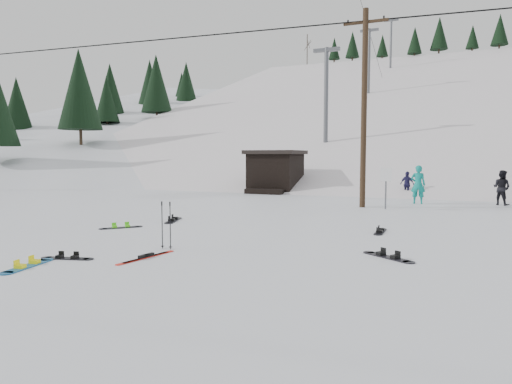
% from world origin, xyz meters
% --- Properties ---
extents(ground, '(200.00, 200.00, 0.00)m').
position_xyz_m(ground, '(0.00, 0.00, 0.00)').
color(ground, silver).
rests_on(ground, ground).
extents(ski_slope, '(60.00, 85.24, 65.97)m').
position_xyz_m(ski_slope, '(0.00, 55.00, -12.00)').
color(ski_slope, white).
rests_on(ski_slope, ground).
extents(ridge_left, '(47.54, 95.03, 58.38)m').
position_xyz_m(ridge_left, '(-36.00, 48.00, -11.00)').
color(ridge_left, silver).
rests_on(ridge_left, ground).
extents(treeline_left, '(20.00, 64.00, 10.00)m').
position_xyz_m(treeline_left, '(-34.00, 40.00, 0.00)').
color(treeline_left, black).
rests_on(treeline_left, ground).
extents(treeline_crest, '(50.00, 6.00, 10.00)m').
position_xyz_m(treeline_crest, '(0.00, 86.00, 0.00)').
color(treeline_crest, black).
rests_on(treeline_crest, ski_slope).
extents(utility_pole, '(2.00, 0.26, 9.00)m').
position_xyz_m(utility_pole, '(2.00, 14.00, 4.68)').
color(utility_pole, '#3A2819').
rests_on(utility_pole, ground).
extents(trail_sign, '(0.50, 0.09, 1.85)m').
position_xyz_m(trail_sign, '(3.10, 13.58, 1.27)').
color(trail_sign, '#595B60').
rests_on(trail_sign, ground).
extents(lift_hut, '(3.40, 4.10, 2.75)m').
position_xyz_m(lift_hut, '(-5.00, 20.94, 1.36)').
color(lift_hut, black).
rests_on(lift_hut, ground).
extents(lift_tower_near, '(2.20, 0.36, 8.00)m').
position_xyz_m(lift_tower_near, '(-4.00, 30.00, 7.86)').
color(lift_tower_near, '#595B60').
rests_on(lift_tower_near, ski_slope).
extents(lift_tower_mid, '(2.20, 0.36, 8.00)m').
position_xyz_m(lift_tower_mid, '(-4.00, 50.00, 14.36)').
color(lift_tower_mid, '#595B60').
rests_on(lift_tower_mid, ski_slope).
extents(lift_tower_far, '(2.20, 0.36, 8.00)m').
position_xyz_m(lift_tower_far, '(-4.00, 70.00, 20.86)').
color(lift_tower_far, '#595B60').
rests_on(lift_tower_far, ski_slope).
extents(hero_snowboard, '(0.50, 1.48, 0.11)m').
position_xyz_m(hero_snowboard, '(-2.51, -0.42, 0.03)').
color(hero_snowboard, '#176098').
rests_on(hero_snowboard, ground).
extents(hero_skis, '(0.37, 1.76, 0.09)m').
position_xyz_m(hero_skis, '(-0.68, 1.29, 0.03)').
color(hero_skis, red).
rests_on(hero_skis, ground).
extents(ski_poles, '(0.34, 0.09, 1.22)m').
position_xyz_m(ski_poles, '(-0.86, 2.37, 0.62)').
color(ski_poles, black).
rests_on(ski_poles, ground).
extents(board_scatter_a, '(1.24, 0.51, 0.09)m').
position_xyz_m(board_scatter_a, '(-2.30, 0.49, 0.02)').
color(board_scatter_a, black).
rests_on(board_scatter_a, ground).
extents(board_scatter_b, '(0.74, 1.56, 0.11)m').
position_xyz_m(board_scatter_b, '(-3.54, 6.69, 0.03)').
color(board_scatter_b, black).
rests_on(board_scatter_b, ground).
extents(board_scatter_c, '(1.02, 1.13, 0.10)m').
position_xyz_m(board_scatter_c, '(-4.19, 4.61, 0.03)').
color(board_scatter_c, black).
rests_on(board_scatter_c, ground).
extents(board_scatter_d, '(1.27, 0.96, 0.10)m').
position_xyz_m(board_scatter_d, '(4.50, 3.57, 0.03)').
color(board_scatter_d, black).
rests_on(board_scatter_d, ground).
extents(board_scatter_f, '(0.28, 1.39, 0.10)m').
position_xyz_m(board_scatter_f, '(3.80, 7.18, 0.03)').
color(board_scatter_f, black).
rests_on(board_scatter_f, ground).
extents(skier_teal, '(0.70, 0.46, 1.92)m').
position_xyz_m(skier_teal, '(4.25, 16.65, 0.96)').
color(skier_teal, '#0D8B81').
rests_on(skier_teal, ground).
extents(skier_dark, '(1.04, 0.98, 1.69)m').
position_xyz_m(skier_dark, '(8.01, 17.57, 0.85)').
color(skier_dark, black).
rests_on(skier_dark, ground).
extents(skier_navy, '(0.94, 0.71, 1.49)m').
position_xyz_m(skier_navy, '(3.41, 20.38, 0.74)').
color(skier_navy, '#211D49').
rests_on(skier_navy, ground).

